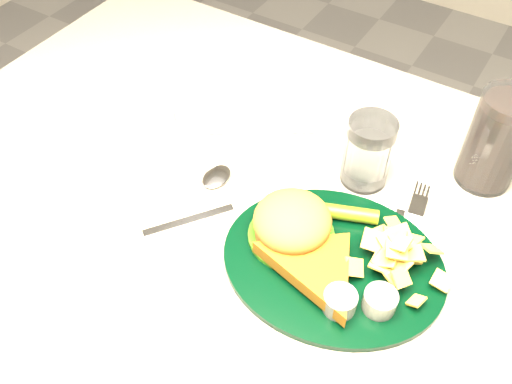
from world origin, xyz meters
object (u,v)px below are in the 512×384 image
dinner_plate (335,249)px  fork_napkin (393,240)px  table (279,348)px  cola_glass (497,141)px  water_glass (368,152)px

dinner_plate → fork_napkin: dinner_plate is taller
table → dinner_plate: dinner_plate is taller
table → cola_glass: bearing=47.5°
cola_glass → table: bearing=-132.5°
dinner_plate → cola_glass: bearing=54.1°
dinner_plate → fork_napkin: 0.09m
fork_napkin → water_glass: bearing=124.1°
cola_glass → fork_napkin: size_ratio=0.89×
fork_napkin → cola_glass: bearing=60.6°
table → water_glass: (0.05, 0.13, 0.43)m
table → dinner_plate: (0.09, -0.03, 0.41)m
cola_glass → fork_napkin: (-0.06, -0.18, -0.07)m
table → fork_napkin: size_ratio=7.31×
dinner_plate → cola_glass: 0.28m
water_glass → cola_glass: cola_glass is taller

